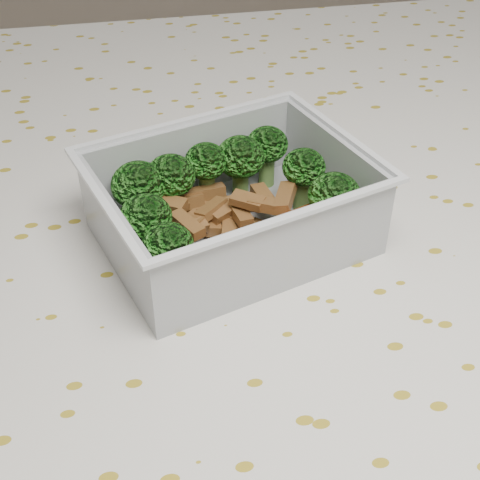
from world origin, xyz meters
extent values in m
cube|color=brown|center=(0.00, 0.00, 0.73)|extent=(1.40, 0.90, 0.04)
cube|color=silver|center=(0.00, 0.00, 0.75)|extent=(1.46, 0.96, 0.01)
cube|color=silver|center=(0.00, 0.48, 0.66)|extent=(1.46, 0.01, 0.18)
cube|color=silver|center=(0.00, 0.04, 0.76)|extent=(0.20, 0.18, 0.00)
cube|color=silver|center=(-0.02, 0.10, 0.79)|extent=(0.16, 0.06, 0.06)
cube|color=silver|center=(0.02, -0.02, 0.79)|extent=(0.16, 0.06, 0.06)
cube|color=silver|center=(0.08, 0.06, 0.79)|extent=(0.04, 0.12, 0.06)
cube|color=silver|center=(-0.08, 0.01, 0.79)|extent=(0.04, 0.12, 0.06)
cube|color=silver|center=(-0.02, 0.10, 0.82)|extent=(0.17, 0.06, 0.00)
cube|color=silver|center=(0.02, -0.03, 0.82)|extent=(0.17, 0.06, 0.00)
cube|color=silver|center=(0.09, 0.06, 0.82)|extent=(0.04, 0.13, 0.00)
cube|color=silver|center=(-0.08, 0.01, 0.82)|extent=(0.04, 0.13, 0.00)
cylinder|color=#608C3F|center=(-0.06, 0.06, 0.77)|extent=(0.02, 0.02, 0.02)
ellipsoid|color=#368026|center=(-0.06, 0.06, 0.79)|extent=(0.04, 0.04, 0.03)
cylinder|color=#608C3F|center=(-0.03, 0.07, 0.77)|extent=(0.02, 0.02, 0.02)
ellipsoid|color=#368026|center=(-0.03, 0.07, 0.79)|extent=(0.03, 0.03, 0.03)
cylinder|color=#608C3F|center=(-0.01, 0.08, 0.77)|extent=(0.02, 0.02, 0.02)
ellipsoid|color=#368026|center=(-0.01, 0.08, 0.80)|extent=(0.03, 0.03, 0.03)
cylinder|color=#608C3F|center=(0.02, 0.08, 0.77)|extent=(0.02, 0.02, 0.02)
ellipsoid|color=#368026|center=(0.02, 0.08, 0.79)|extent=(0.04, 0.04, 0.03)
cylinder|color=#608C3F|center=(0.04, 0.10, 0.77)|extent=(0.02, 0.02, 0.02)
ellipsoid|color=#368026|center=(0.04, 0.10, 0.80)|extent=(0.03, 0.03, 0.03)
cylinder|color=#608C3F|center=(-0.06, 0.02, 0.77)|extent=(0.02, 0.02, 0.02)
ellipsoid|color=#368026|center=(-0.06, 0.02, 0.79)|extent=(0.03, 0.03, 0.03)
cylinder|color=#608C3F|center=(0.06, 0.06, 0.77)|extent=(0.02, 0.02, 0.02)
ellipsoid|color=#368026|center=(0.06, 0.06, 0.80)|extent=(0.03, 0.03, 0.03)
cylinder|color=#608C3F|center=(-0.04, -0.01, 0.77)|extent=(0.02, 0.02, 0.02)
ellipsoid|color=#368026|center=(-0.04, -0.01, 0.80)|extent=(0.03, 0.03, 0.03)
cylinder|color=#608C3F|center=(0.07, 0.02, 0.77)|extent=(0.02, 0.02, 0.02)
ellipsoid|color=#368026|center=(0.07, 0.02, 0.79)|extent=(0.04, 0.04, 0.03)
cube|color=brown|center=(0.01, 0.07, 0.77)|extent=(0.03, 0.01, 0.01)
cube|color=brown|center=(0.01, 0.04, 0.78)|extent=(0.02, 0.03, 0.01)
cube|color=brown|center=(0.01, 0.04, 0.77)|extent=(0.02, 0.03, 0.01)
cube|color=brown|center=(-0.04, 0.05, 0.78)|extent=(0.03, 0.02, 0.01)
cube|color=brown|center=(-0.04, 0.05, 0.78)|extent=(0.03, 0.02, 0.01)
cube|color=brown|center=(0.03, 0.03, 0.78)|extent=(0.03, 0.02, 0.01)
cube|color=brown|center=(-0.04, 0.04, 0.77)|extent=(0.03, 0.02, 0.01)
cube|color=brown|center=(-0.02, 0.06, 0.77)|extent=(0.02, 0.02, 0.01)
cube|color=brown|center=(-0.03, 0.06, 0.77)|extent=(0.03, 0.02, 0.01)
cube|color=brown|center=(0.01, 0.04, 0.78)|extent=(0.03, 0.02, 0.01)
cube|color=brown|center=(-0.01, 0.07, 0.77)|extent=(0.01, 0.02, 0.01)
cube|color=brown|center=(-0.03, 0.05, 0.77)|extent=(0.03, 0.02, 0.01)
cube|color=brown|center=(-0.03, 0.03, 0.77)|extent=(0.03, 0.02, 0.01)
cube|color=brown|center=(-0.01, 0.05, 0.78)|extent=(0.03, 0.03, 0.01)
cube|color=brown|center=(0.00, 0.05, 0.77)|extent=(0.03, 0.03, 0.01)
cube|color=brown|center=(-0.03, 0.02, 0.78)|extent=(0.02, 0.03, 0.01)
cube|color=brown|center=(0.00, 0.03, 0.77)|extent=(0.02, 0.03, 0.01)
cube|color=brown|center=(-0.03, 0.01, 0.77)|extent=(0.02, 0.02, 0.01)
cube|color=brown|center=(0.03, 0.05, 0.78)|extent=(0.02, 0.03, 0.01)
cube|color=brown|center=(0.01, 0.04, 0.77)|extent=(0.03, 0.03, 0.01)
cube|color=brown|center=(-0.03, 0.06, 0.77)|extent=(0.03, 0.02, 0.01)
cube|color=brown|center=(0.04, 0.04, 0.79)|extent=(0.02, 0.03, 0.01)
cube|color=brown|center=(-0.01, 0.05, 0.77)|extent=(0.01, 0.03, 0.01)
cube|color=brown|center=(-0.03, 0.03, 0.77)|extent=(0.03, 0.03, 0.01)
cube|color=brown|center=(-0.03, 0.06, 0.77)|extent=(0.02, 0.02, 0.01)
cube|color=brown|center=(-0.01, 0.07, 0.78)|extent=(0.03, 0.02, 0.01)
cube|color=brown|center=(-0.03, 0.04, 0.77)|extent=(0.03, 0.03, 0.01)
cylinder|color=#B04D1E|center=(0.02, 0.00, 0.77)|extent=(0.13, 0.07, 0.03)
sphere|color=#B04D1E|center=(0.08, 0.03, 0.77)|extent=(0.03, 0.03, 0.03)
sphere|color=#B04D1E|center=(-0.04, -0.02, 0.77)|extent=(0.03, 0.03, 0.03)
camera|label=1|loc=(-0.06, -0.33, 1.05)|focal=50.00mm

